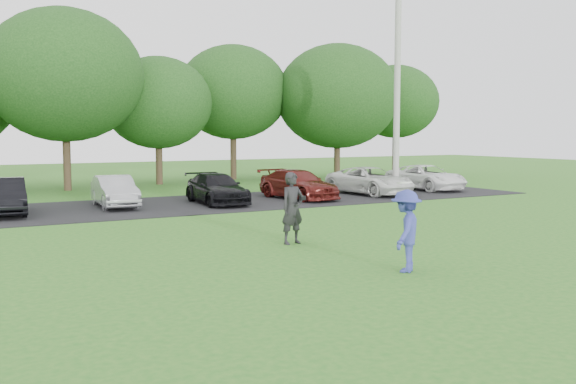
{
  "coord_description": "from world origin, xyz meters",
  "views": [
    {
      "loc": [
        -7.76,
        -10.34,
        2.77
      ],
      "look_at": [
        0.0,
        3.5,
        1.3
      ],
      "focal_mm": 40.0,
      "sensor_mm": 36.0,
      "label": 1
    }
  ],
  "objects": [
    {
      "name": "parked_cars",
      "position": [
        1.96,
        12.9,
        0.62
      ],
      "size": [
        28.14,
        4.99,
        1.22
      ],
      "color": "white",
      "rests_on": "parking_lot"
    },
    {
      "name": "parking_lot",
      "position": [
        0.0,
        13.0,
        0.01
      ],
      "size": [
        32.0,
        6.5,
        0.03
      ],
      "primitive_type": "cube",
      "color": "black",
      "rests_on": "ground"
    },
    {
      "name": "ground",
      "position": [
        0.0,
        0.0,
        0.0
      ],
      "size": [
        100.0,
        100.0,
        0.0
      ],
      "primitive_type": "plane",
      "color": "#24691E",
      "rests_on": "ground"
    },
    {
      "name": "tree_row",
      "position": [
        1.51,
        22.76,
        4.91
      ],
      "size": [
        42.39,
        9.85,
        8.64
      ],
      "color": "#38281C",
      "rests_on": "ground"
    },
    {
      "name": "camera_bystander",
      "position": [
        0.08,
        3.42,
        0.9
      ],
      "size": [
        0.71,
        0.52,
        1.79
      ],
      "color": "black",
      "rests_on": "ground"
    },
    {
      "name": "utility_pole",
      "position": [
        10.64,
        12.51,
        5.46
      ],
      "size": [
        0.28,
        0.28,
        10.92
      ],
      "primitive_type": "cylinder",
      "color": "#AAAAA5",
      "rests_on": "ground"
    },
    {
      "name": "frisbee_player",
      "position": [
        0.47,
        -0.48,
        0.82
      ],
      "size": [
        1.21,
        1.14,
        1.84
      ],
      "color": "#373E9B",
      "rests_on": "ground"
    }
  ]
}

